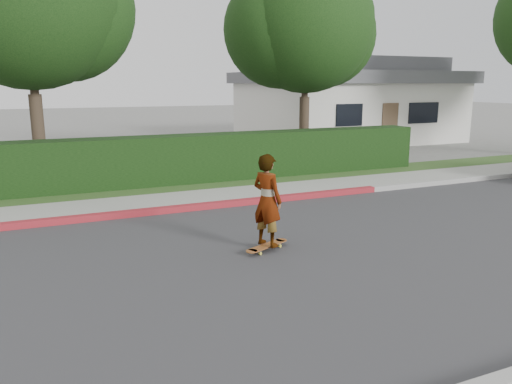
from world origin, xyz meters
TOP-DOWN VIEW (x-y plane):
  - ground at (0.00, 0.00)m, footprint 120.00×120.00m
  - road at (0.00, 0.00)m, footprint 60.00×8.00m
  - curb_far at (0.00, 4.10)m, footprint 60.00×0.20m
  - curb_red_section at (-5.00, 4.10)m, footprint 12.00×0.21m
  - sidewalk_far at (0.00, 5.00)m, footprint 60.00×1.60m
  - planting_strip at (0.00, 6.60)m, footprint 60.00×1.60m
  - hedge at (-3.00, 7.20)m, footprint 15.00×1.00m
  - tree_center at (1.49, 9.19)m, footprint 5.66×4.84m
  - house at (8.00, 16.00)m, footprint 10.60×8.60m
  - skateboard at (-3.87, 0.71)m, footprint 1.03×0.62m
  - skateboarder at (-3.87, 0.71)m, footprint 0.62×0.73m

SIDE VIEW (x-z plane):
  - ground at x=0.00m, z-range 0.00..0.00m
  - road at x=0.00m, z-range 0.00..0.01m
  - planting_strip at x=0.00m, z-range 0.00..0.10m
  - sidewalk_far at x=0.00m, z-range 0.00..0.12m
  - curb_far at x=0.00m, z-range 0.00..0.15m
  - curb_red_section at x=-5.00m, z-range 0.00..0.15m
  - skateboard at x=-3.87m, z-range 0.04..0.14m
  - hedge at x=-3.00m, z-range 0.00..1.50m
  - skateboarder at x=-3.87m, z-range 0.11..1.79m
  - house at x=8.00m, z-range -0.05..4.25m
  - tree_center at x=1.49m, z-range 1.18..8.62m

